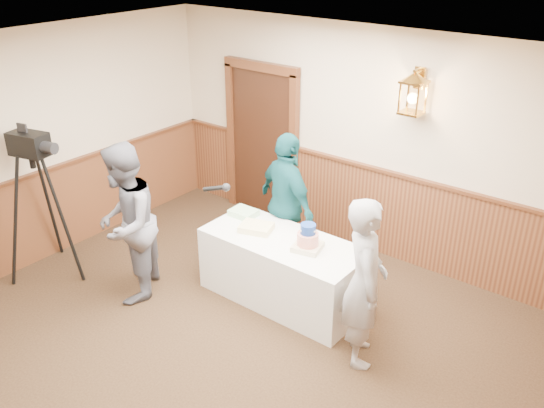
{
  "coord_description": "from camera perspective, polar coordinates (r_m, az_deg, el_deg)",
  "views": [
    {
      "loc": [
        3.15,
        -2.42,
        3.78
      ],
      "look_at": [
        -0.07,
        1.7,
        1.25
      ],
      "focal_mm": 38.0,
      "sensor_mm": 36.0,
      "label": 1
    }
  ],
  "objects": [
    {
      "name": "ground",
      "position": [
        5.48,
        -11.0,
        -18.37
      ],
      "size": [
        7.0,
        7.0,
        0.0
      ],
      "primitive_type": "plane",
      "color": "black",
      "rests_on": "ground"
    },
    {
      "name": "room_shell",
      "position": [
        4.86,
        -8.95,
        -2.21
      ],
      "size": [
        6.02,
        7.02,
        2.81
      ],
      "color": "beige",
      "rests_on": "ground"
    },
    {
      "name": "display_table",
      "position": [
        6.37,
        1.11,
        -6.48
      ],
      "size": [
        1.8,
        0.8,
        0.75
      ],
      "primitive_type": "cube",
      "color": "white",
      "rests_on": "ground"
    },
    {
      "name": "tiered_cake",
      "position": [
        5.96,
        3.56,
        -3.53
      ],
      "size": [
        0.34,
        0.34,
        0.29
      ],
      "rotation": [
        0.0,
        0.0,
        0.23
      ],
      "color": "beige",
      "rests_on": "display_table"
    },
    {
      "name": "sheet_cake_yellow",
      "position": [
        6.34,
        -1.57,
        -2.35
      ],
      "size": [
        0.41,
        0.36,
        0.07
      ],
      "primitive_type": "cube",
      "rotation": [
        0.0,
        0.0,
        0.32
      ],
      "color": "#F5E093",
      "rests_on": "display_table"
    },
    {
      "name": "sheet_cake_green",
      "position": [
        6.67,
        -2.83,
        -0.87
      ],
      "size": [
        0.3,
        0.25,
        0.07
      ],
      "primitive_type": "cube",
      "rotation": [
        0.0,
        0.0,
        0.02
      ],
      "color": "#94D294",
      "rests_on": "display_table"
    },
    {
      "name": "interviewer",
      "position": [
        6.37,
        -14.27,
        -1.91
      ],
      "size": [
        1.58,
        1.11,
        1.8
      ],
      "rotation": [
        0.0,
        0.0,
        -0.97
      ],
      "color": "slate",
      "rests_on": "ground"
    },
    {
      "name": "baker",
      "position": [
        5.37,
        9.13,
        -7.69
      ],
      "size": [
        0.68,
        0.74,
        1.69
      ],
      "primitive_type": "imported",
      "rotation": [
        0.0,
        0.0,
        2.18
      ],
      "color": "#97979C",
      "rests_on": "ground"
    },
    {
      "name": "assistant_p",
      "position": [
        6.71,
        1.49,
        0.02
      ],
      "size": [
        1.09,
        0.76,
        1.72
      ],
      "primitive_type": "imported",
      "rotation": [
        0.0,
        0.0,
        2.77
      ],
      "color": "#135058",
      "rests_on": "ground"
    },
    {
      "name": "tv_camera_rig",
      "position": [
        7.15,
        -21.8,
        -0.84
      ],
      "size": [
        0.69,
        0.65,
        1.77
      ],
      "rotation": [
        0.0,
        0.0,
        0.24
      ],
      "color": "black",
      "rests_on": "ground"
    }
  ]
}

